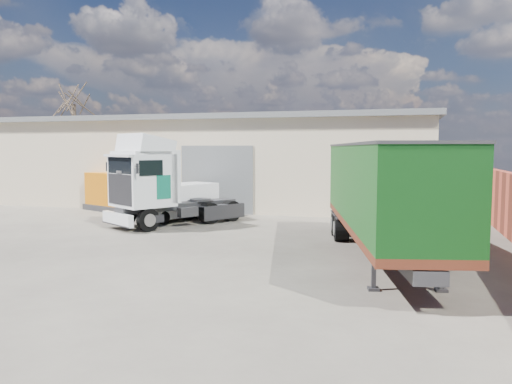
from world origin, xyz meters
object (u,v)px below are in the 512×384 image
(tractor_unit, at_px, (158,188))
(orange_skip, at_px, (116,194))
(bare_tree, at_px, (73,92))
(box_trailer, at_px, (382,189))
(panel_van, at_px, (174,202))

(tractor_unit, distance_m, orange_skip, 6.89)
(bare_tree, height_order, box_trailer, bare_tree)
(tractor_unit, relative_size, box_trailer, 0.57)
(box_trailer, bearing_deg, tractor_unit, 144.68)
(bare_tree, relative_size, panel_van, 2.13)
(box_trailer, bearing_deg, panel_van, 135.93)
(bare_tree, relative_size, tractor_unit, 1.53)
(box_trailer, xyz_separation_m, panel_van, (-9.98, 6.11, -1.32))
(panel_van, height_order, orange_skip, orange_skip)
(box_trailer, bearing_deg, bare_tree, 130.08)
(tractor_unit, bearing_deg, orange_skip, 169.25)
(bare_tree, distance_m, panel_van, 20.81)
(panel_van, bearing_deg, box_trailer, -7.15)
(panel_van, relative_size, orange_skip, 1.15)
(box_trailer, height_order, orange_skip, box_trailer)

